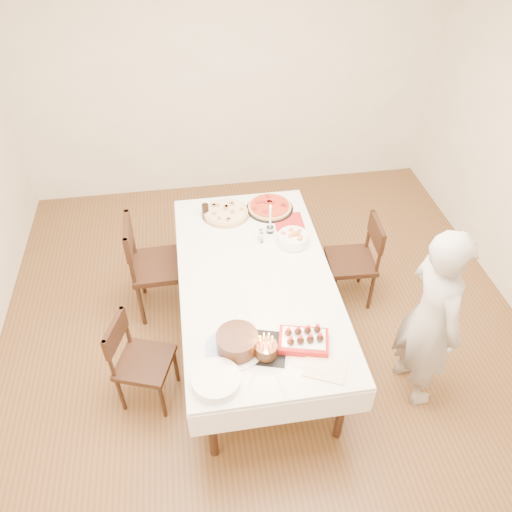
{
  "coord_description": "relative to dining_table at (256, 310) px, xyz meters",
  "views": [
    {
      "loc": [
        -0.5,
        -2.55,
        3.35
      ],
      "look_at": [
        -0.09,
        0.1,
        0.96
      ],
      "focal_mm": 35.0,
      "sensor_mm": 36.0,
      "label": 1
    }
  ],
  "objects": [
    {
      "name": "floor",
      "position": [
        0.09,
        -0.1,
        -0.38
      ],
      "size": [
        5.0,
        5.0,
        0.0
      ],
      "primitive_type": "plane",
      "color": "brown",
      "rests_on": "ground"
    },
    {
      "name": "wall_back",
      "position": [
        0.09,
        2.4,
        0.98
      ],
      "size": [
        4.5,
        0.04,
        2.7
      ],
      "primitive_type": "cube",
      "color": "#F5EACE",
      "rests_on": "floor"
    },
    {
      "name": "dining_table",
      "position": [
        0.0,
        0.0,
        0.0
      ],
      "size": [
        1.2,
        2.17,
        0.75
      ],
      "primitive_type": "cube",
      "rotation": [
        0.0,
        0.0,
        0.03
      ],
      "color": "silver",
      "rests_on": "floor"
    },
    {
      "name": "chair_right_savory",
      "position": [
        0.9,
        0.39,
        0.05
      ],
      "size": [
        0.46,
        0.46,
        0.85
      ],
      "primitive_type": null,
      "rotation": [
        0.0,
        0.0,
        -0.06
      ],
      "color": "#321A10",
      "rests_on": "floor"
    },
    {
      "name": "chair_left_savory",
      "position": [
        -0.74,
        0.53,
        0.11
      ],
      "size": [
        0.5,
        0.5,
        0.96
      ],
      "primitive_type": null,
      "rotation": [
        0.0,
        0.0,
        3.16
      ],
      "color": "#321A10",
      "rests_on": "floor"
    },
    {
      "name": "chair_left_dessert",
      "position": [
        -0.87,
        -0.39,
        0.02
      ],
      "size": [
        0.52,
        0.52,
        0.79
      ],
      "primitive_type": null,
      "rotation": [
        0.0,
        0.0,
        2.8
      ],
      "color": "#321A10",
      "rests_on": "floor"
    },
    {
      "name": "person",
      "position": [
        1.11,
        -0.61,
        0.39
      ],
      "size": [
        0.44,
        0.6,
        1.53
      ],
      "primitive_type": "imported",
      "rotation": [
        0.0,
        0.0,
        1.7
      ],
      "color": "#B1ABA7",
      "rests_on": "floor"
    },
    {
      "name": "pizza_white",
      "position": [
        -0.14,
        0.8,
        0.4
      ],
      "size": [
        0.52,
        0.52,
        0.04
      ],
      "primitive_type": "cylinder",
      "rotation": [
        0.0,
        0.0,
        -0.28
      ],
      "color": "beige",
      "rests_on": "dining_table"
    },
    {
      "name": "pizza_pepperoni",
      "position": [
        0.25,
        0.82,
        0.4
      ],
      "size": [
        0.51,
        0.51,
        0.04
      ],
      "primitive_type": "cylinder",
      "rotation": [
        0.0,
        0.0,
        -0.27
      ],
      "color": "red",
      "rests_on": "dining_table"
    },
    {
      "name": "red_placemat",
      "position": [
        0.38,
        0.62,
        0.38
      ],
      "size": [
        0.25,
        0.25,
        0.01
      ],
      "primitive_type": "cube",
      "rotation": [
        0.0,
        0.0,
        -0.03
      ],
      "color": "#B21E1E",
      "rests_on": "dining_table"
    },
    {
      "name": "pasta_bowl",
      "position": [
        0.35,
        0.34,
        0.42
      ],
      "size": [
        0.25,
        0.25,
        0.08
      ],
      "primitive_type": "cylinder",
      "rotation": [
        0.0,
        0.0,
        -0.03
      ],
      "color": "white",
      "rests_on": "dining_table"
    },
    {
      "name": "taper_candle",
      "position": [
        0.2,
        0.51,
        0.52
      ],
      "size": [
        0.07,
        0.07,
        0.29
      ],
      "primitive_type": "cylinder",
      "rotation": [
        0.0,
        0.0,
        -0.14
      ],
      "color": "white",
      "rests_on": "dining_table"
    },
    {
      "name": "shaker_pair",
      "position": [
        0.11,
        0.39,
        0.42
      ],
      "size": [
        0.09,
        0.09,
        0.09
      ],
      "primitive_type": null,
      "rotation": [
        0.0,
        0.0,
        0.14
      ],
      "color": "white",
      "rests_on": "dining_table"
    },
    {
      "name": "cola_glass",
      "position": [
        -0.31,
        0.82,
        0.43
      ],
      "size": [
        0.08,
        0.08,
        0.11
      ],
      "primitive_type": "cylinder",
      "rotation": [
        0.0,
        0.0,
        -0.36
      ],
      "color": "black",
      "rests_on": "dining_table"
    },
    {
      "name": "layer_cake",
      "position": [
        -0.22,
        -0.65,
        0.44
      ],
      "size": [
        0.41,
        0.41,
        0.13
      ],
      "primitive_type": "cylinder",
      "rotation": [
        0.0,
        0.0,
        -0.2
      ],
      "color": "#371B0D",
      "rests_on": "dining_table"
    },
    {
      "name": "cake_board",
      "position": [
        -0.05,
        -0.67,
        0.38
      ],
      "size": [
        0.36,
        0.36,
        0.01
      ],
      "primitive_type": "cube",
      "rotation": [
        0.0,
        0.0,
        -0.28
      ],
      "color": "black",
      "rests_on": "dining_table"
    },
    {
      "name": "birthday_cake",
      "position": [
        -0.05,
        -0.72,
        0.46
      ],
      "size": [
        0.18,
        0.18,
        0.15
      ],
      "primitive_type": "cylinder",
      "rotation": [
        0.0,
        0.0,
        0.25
      ],
      "color": "#3C2210",
      "rests_on": "dining_table"
    },
    {
      "name": "strawberry_box",
      "position": [
        0.21,
        -0.67,
        0.41
      ],
      "size": [
        0.36,
        0.29,
        0.08
      ],
      "primitive_type": null,
      "rotation": [
        0.0,
        0.0,
        -0.25
      ],
      "color": "#A11213",
      "rests_on": "dining_table"
    },
    {
      "name": "box_lid",
      "position": [
        0.3,
        -0.89,
        0.38
      ],
      "size": [
        0.31,
        0.27,
        0.02
      ],
      "primitive_type": "cube",
      "rotation": [
        0.0,
        0.0,
        -0.43
      ],
      "color": "beige",
      "rests_on": "dining_table"
    },
    {
      "name": "plate_stack",
      "position": [
        -0.38,
        -0.88,
        0.41
      ],
      "size": [
        0.34,
        0.34,
        0.06
      ],
      "primitive_type": "cylinder",
      "rotation": [
        0.0,
        0.0,
        -0.14
      ],
      "color": "white",
      "rests_on": "dining_table"
    },
    {
      "name": "china_plate",
      "position": [
        -0.27,
        -0.64,
        0.38
      ],
      "size": [
        0.36,
        0.36,
        0.01
      ],
      "primitive_type": "cylinder",
      "rotation": [
        0.0,
        0.0,
        0.08
      ],
      "color": "white",
      "rests_on": "dining_table"
    }
  ]
}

